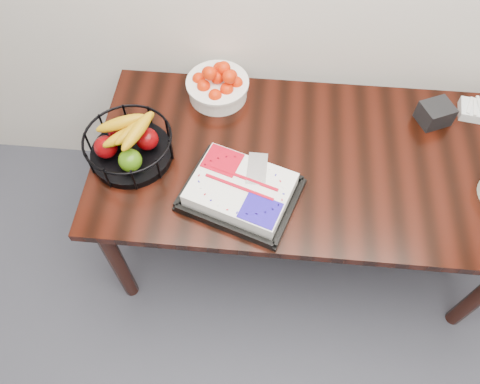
# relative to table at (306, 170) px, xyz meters

# --- Properties ---
(table) EXTENTS (1.80, 0.90, 0.75)m
(table) POSITION_rel_table_xyz_m (0.00, 0.00, 0.00)
(table) COLOR black
(table) RESTS_ON ground
(cake_tray) EXTENTS (0.52, 0.46, 0.09)m
(cake_tray) POSITION_rel_table_xyz_m (-0.27, -0.21, 0.13)
(cake_tray) COLOR black
(cake_tray) RESTS_ON table
(tangerine_bowl) EXTENTS (0.28, 0.28, 0.18)m
(tangerine_bowl) POSITION_rel_table_xyz_m (-0.42, 0.32, 0.16)
(tangerine_bowl) COLOR white
(tangerine_bowl) RESTS_ON table
(fruit_basket) EXTENTS (0.36, 0.36, 0.19)m
(fruit_basket) POSITION_rel_table_xyz_m (-0.74, -0.06, 0.17)
(fruit_basket) COLOR black
(fruit_basket) RESTS_ON table
(fork_bag) EXTENTS (0.19, 0.14, 0.05)m
(fork_bag) POSITION_rel_table_xyz_m (0.75, 0.31, 0.11)
(fork_bag) COLOR silver
(fork_bag) RESTS_ON table
(napkin_box) EXTENTS (0.16, 0.15, 0.09)m
(napkin_box) POSITION_rel_table_xyz_m (0.54, 0.26, 0.13)
(napkin_box) COLOR black
(napkin_box) RESTS_ON table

